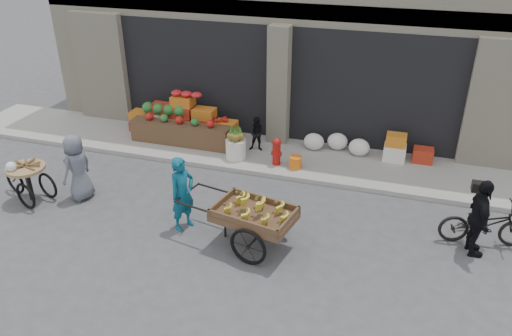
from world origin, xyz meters
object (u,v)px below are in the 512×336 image
(pineapple_bin, at_px, (236,149))
(orange_bucket, at_px, (295,162))
(seated_person, at_px, (258,134))
(fire_hydrant, at_px, (277,150))
(vendor_grey, at_px, (77,167))
(banana_cart, at_px, (252,212))
(tricycle_cart, at_px, (27,178))
(vendor_woman, at_px, (182,194))
(bicycle, at_px, (485,224))
(cyclist, at_px, (479,218))

(pineapple_bin, distance_m, orange_bucket, 1.61)
(pineapple_bin, xyz_separation_m, seated_person, (0.40, 0.60, 0.21))
(pineapple_bin, bearing_deg, orange_bucket, -3.58)
(fire_hydrant, xyz_separation_m, vendor_grey, (-3.85, -2.72, 0.27))
(orange_bucket, height_order, banana_cart, banana_cart)
(fire_hydrant, relative_size, vendor_grey, 0.46)
(pineapple_bin, distance_m, tricycle_cart, 4.95)
(seated_person, bearing_deg, orange_bucket, -40.26)
(vendor_woman, xyz_separation_m, vendor_grey, (-2.73, 0.38, -0.02))
(pineapple_bin, bearing_deg, seated_person, 56.31)
(banana_cart, xyz_separation_m, vendor_grey, (-4.25, 0.57, 0.00))
(vendor_grey, relative_size, bicycle, 0.91)
(seated_person, distance_m, tricycle_cart, 5.65)
(seated_person, bearing_deg, tricycle_cart, -147.95)
(banana_cart, bearing_deg, tricycle_cart, -170.37)
(vendor_grey, bearing_deg, orange_bucket, 130.92)
(banana_cart, xyz_separation_m, tricycle_cart, (-5.29, 0.16, -0.21))
(bicycle, bearing_deg, fire_hydrant, 58.44)
(banana_cart, bearing_deg, fire_hydrant, 108.33)
(orange_bucket, height_order, vendor_grey, vendor_grey)
(vendor_woman, relative_size, cyclist, 1.01)
(orange_bucket, relative_size, banana_cart, 0.12)
(vendor_woman, bearing_deg, cyclist, -58.07)
(tricycle_cart, relative_size, bicycle, 0.85)
(fire_hydrant, distance_m, seated_person, 0.96)
(tricycle_cart, bearing_deg, fire_hydrant, 48.48)
(orange_bucket, bearing_deg, banana_cart, -91.75)
(pineapple_bin, height_order, vendor_grey, vendor_grey)
(seated_person, bearing_deg, banana_cart, -84.40)
(seated_person, height_order, tricycle_cart, seated_person)
(pineapple_bin, xyz_separation_m, bicycle, (5.80, -1.92, 0.08))
(banana_cart, bearing_deg, bicycle, 29.67)
(pineapple_bin, xyz_separation_m, orange_bucket, (1.60, -0.10, -0.10))
(bicycle, relative_size, cyclist, 1.09)
(vendor_woman, distance_m, cyclist, 5.68)
(cyclist, bearing_deg, pineapple_bin, 57.64)
(fire_hydrant, distance_m, vendor_grey, 4.72)
(vendor_grey, height_order, cyclist, cyclist)
(bicycle, xyz_separation_m, cyclist, (-0.20, -0.40, 0.34))
(fire_hydrant, bearing_deg, vendor_grey, -144.76)
(banana_cart, height_order, vendor_woman, vendor_woman)
(banana_cart, distance_m, cyclist, 4.22)
(pineapple_bin, relative_size, tricycle_cart, 0.36)
(fire_hydrant, xyz_separation_m, vendor_woman, (-1.12, -3.10, 0.29))
(pineapple_bin, distance_m, seated_person, 0.75)
(orange_bucket, bearing_deg, bicycle, -23.47)
(seated_person, xyz_separation_m, bicycle, (5.40, -2.52, -0.13))
(banana_cart, height_order, cyclist, cyclist)
(vendor_grey, bearing_deg, tricycle_cart, -59.05)
(pineapple_bin, relative_size, bicycle, 0.30)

